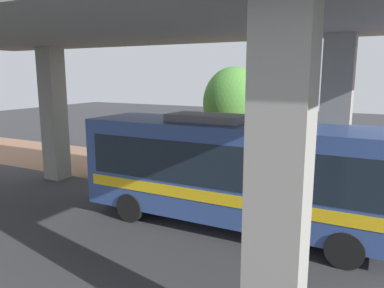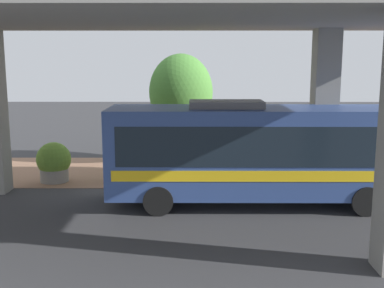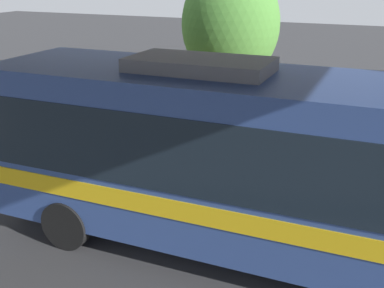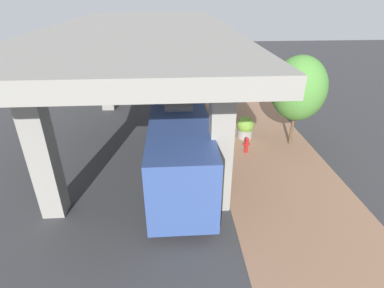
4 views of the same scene
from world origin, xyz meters
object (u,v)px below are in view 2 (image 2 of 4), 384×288
at_px(fire_hydrant, 201,166).
at_px(street_tree_near, 181,92).
at_px(planter_middle, 155,160).
at_px(planter_back, 54,163).
at_px(bus, 254,149).
at_px(planter_front, 124,165).

bearing_deg(fire_hydrant, street_tree_near, -162.48).
distance_m(planter_middle, planter_back, 4.32).
height_order(bus, planter_middle, bus).
relative_size(fire_hydrant, planter_middle, 0.70).
bearing_deg(fire_hydrant, planter_front, -75.21).
distance_m(fire_hydrant, planter_front, 3.33).
bearing_deg(street_tree_near, planter_back, -54.59).
distance_m(bus, street_tree_near, 7.58).
relative_size(fire_hydrant, street_tree_near, 0.18).
bearing_deg(planter_back, fire_hydrant, 97.12).
distance_m(planter_front, planter_back, 2.98).
xyz_separation_m(bus, fire_hydrant, (-3.94, -1.83, -1.50)).
bearing_deg(street_tree_near, bus, 21.84).
distance_m(planter_front, planter_middle, 1.70).
relative_size(planter_front, planter_middle, 1.08).
xyz_separation_m(bus, planter_back, (-3.16, -8.02, -1.18)).
distance_m(planter_front, street_tree_near, 5.23).
bearing_deg(street_tree_near, planter_middle, -22.71).
height_order(fire_hydrant, planter_back, planter_back).
bearing_deg(fire_hydrant, planter_middle, -100.24).
bearing_deg(planter_back, planter_front, 88.55).
bearing_deg(bus, planter_middle, -138.17).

